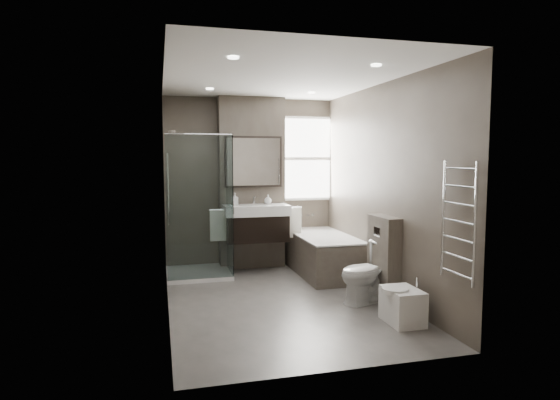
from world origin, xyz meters
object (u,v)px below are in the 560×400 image
object	(u,v)px
vanity	(256,223)
bidet	(402,305)
toilet	(368,272)
bathtub	(323,252)

from	to	relation	value
vanity	bidet	world-z (taller)	vanity
toilet	bidet	bearing A→B (deg)	-14.12
vanity	bidet	xyz separation A→B (m)	(1.01, -2.48, -0.55)
toilet	bidet	xyz separation A→B (m)	(0.04, -0.73, -0.17)
vanity	toilet	distance (m)	2.03
vanity	bidet	size ratio (longest dim) A/B	2.03
bidet	bathtub	bearing A→B (deg)	92.39
vanity	toilet	bearing A→B (deg)	-60.90
bathtub	bidet	world-z (taller)	bathtub
vanity	bathtub	world-z (taller)	vanity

